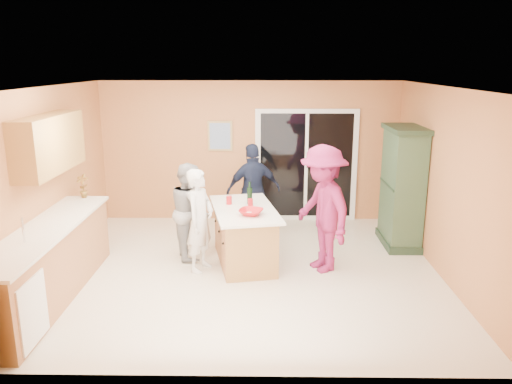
{
  "coord_description": "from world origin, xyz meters",
  "views": [
    {
      "loc": [
        0.25,
        -6.68,
        2.91
      ],
      "look_at": [
        0.15,
        0.1,
        1.15
      ],
      "focal_mm": 35.0,
      "sensor_mm": 36.0,
      "label": 1
    }
  ],
  "objects_px": {
    "woman_grey": "(190,211)",
    "woman_navy": "(253,191)",
    "green_hutch": "(402,188)",
    "woman_magenta": "(323,209)",
    "kitchen_island": "(244,237)",
    "woman_white": "(200,220)"
  },
  "relations": [
    {
      "from": "woman_grey",
      "to": "woman_navy",
      "type": "bearing_deg",
      "value": -60.24
    },
    {
      "from": "woman_grey",
      "to": "kitchen_island",
      "type": "bearing_deg",
      "value": -121.21
    },
    {
      "from": "woman_magenta",
      "to": "woman_grey",
      "type": "bearing_deg",
      "value": -127.53
    },
    {
      "from": "kitchen_island",
      "to": "woman_magenta",
      "type": "bearing_deg",
      "value": -23.69
    },
    {
      "from": "kitchen_island",
      "to": "green_hutch",
      "type": "height_order",
      "value": "green_hutch"
    },
    {
      "from": "woman_white",
      "to": "woman_magenta",
      "type": "distance_m",
      "value": 1.75
    },
    {
      "from": "woman_grey",
      "to": "woman_magenta",
      "type": "distance_m",
      "value": 2.02
    },
    {
      "from": "kitchen_island",
      "to": "woman_navy",
      "type": "xyz_separation_m",
      "value": [
        0.11,
        1.2,
        0.41
      ]
    },
    {
      "from": "kitchen_island",
      "to": "woman_white",
      "type": "bearing_deg",
      "value": -166.26
    },
    {
      "from": "kitchen_island",
      "to": "green_hutch",
      "type": "bearing_deg",
      "value": 6.37
    },
    {
      "from": "woman_white",
      "to": "woman_navy",
      "type": "bearing_deg",
      "value": -4.16
    },
    {
      "from": "green_hutch",
      "to": "woman_grey",
      "type": "bearing_deg",
      "value": -170.23
    },
    {
      "from": "green_hutch",
      "to": "woman_navy",
      "type": "distance_m",
      "value": 2.44
    },
    {
      "from": "woman_navy",
      "to": "woman_magenta",
      "type": "height_order",
      "value": "woman_magenta"
    },
    {
      "from": "green_hutch",
      "to": "woman_navy",
      "type": "height_order",
      "value": "green_hutch"
    },
    {
      "from": "kitchen_island",
      "to": "woman_magenta",
      "type": "relative_size",
      "value": 0.96
    },
    {
      "from": "woman_white",
      "to": "woman_grey",
      "type": "distance_m",
      "value": 0.56
    },
    {
      "from": "kitchen_island",
      "to": "woman_grey",
      "type": "bearing_deg",
      "value": 153.45
    },
    {
      "from": "green_hutch",
      "to": "kitchen_island",
      "type": "bearing_deg",
      "value": -162.29
    },
    {
      "from": "green_hutch",
      "to": "woman_magenta",
      "type": "relative_size",
      "value": 1.07
    },
    {
      "from": "green_hutch",
      "to": "woman_magenta",
      "type": "bearing_deg",
      "value": -143.07
    },
    {
      "from": "woman_grey",
      "to": "woman_navy",
      "type": "xyz_separation_m",
      "value": [
        0.95,
        0.97,
        0.07
      ]
    }
  ]
}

